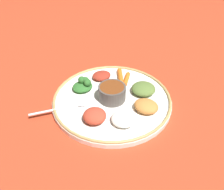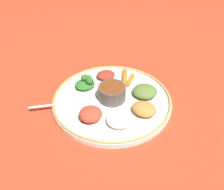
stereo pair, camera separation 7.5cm
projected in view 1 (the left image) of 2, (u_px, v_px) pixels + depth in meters
The scene contains 13 objects.
ground_plane at pixel (112, 103), 0.77m from camera, with size 2.40×2.40×0.00m, color #B7381E.
platter at pixel (112, 101), 0.76m from camera, with size 0.36×0.36×0.01m, color white.
platter_rim at pixel (112, 98), 0.76m from camera, with size 0.36×0.36×0.01m, color tan.
center_bowl at pixel (112, 92), 0.74m from camera, with size 0.08×0.08×0.05m.
spoon at pixel (69, 107), 0.73m from camera, with size 0.17×0.08×0.01m.
greens_pile at pixel (83, 85), 0.79m from camera, with size 0.07×0.07×0.04m.
carrot_near_spoon at pixel (127, 78), 0.83m from camera, with size 0.07×0.06×0.01m.
carrot_outer at pixel (120, 76), 0.84m from camera, with size 0.07×0.09×0.02m.
mound_collards at pixel (143, 89), 0.77m from camera, with size 0.07×0.07×0.03m, color #567033.
mound_rice_white at pixel (124, 119), 0.68m from camera, with size 0.07×0.07×0.02m, color silver.
mound_berbere_red at pixel (95, 116), 0.68m from camera, with size 0.06×0.06×0.03m, color #B73D28.
mound_beet at pixel (102, 76), 0.84m from camera, with size 0.06×0.05×0.02m, color maroon.
mound_squash at pixel (146, 106), 0.71m from camera, with size 0.07×0.06×0.03m, color #C67A38.
Camera 1 is at (0.38, 0.45, 0.50)m, focal length 40.19 mm.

